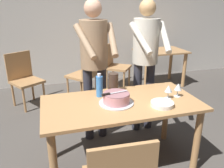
{
  "coord_description": "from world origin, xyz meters",
  "views": [
    {
      "loc": [
        -0.67,
        -1.96,
        1.69
      ],
      "look_at": [
        -0.06,
        0.13,
        0.9
      ],
      "focal_mm": 36.5,
      "sensor_mm": 36.0,
      "label": 1
    }
  ],
  "objects_px": {
    "main_dining_table": "(121,113)",
    "background_chair_2": "(115,64)",
    "wine_glass_far": "(178,87)",
    "water_bottle": "(99,86)",
    "person_standing_beside": "(146,53)",
    "person_cutting_cake": "(94,57)",
    "plate_stack": "(162,104)",
    "background_chair_0": "(24,77)",
    "wine_glass_near": "(168,89)",
    "background_table": "(160,58)",
    "cake_knife": "(110,94)",
    "cake_on_platter": "(116,99)",
    "hurricane_lamp": "(114,82)",
    "background_chair_1": "(85,73)"
  },
  "relations": [
    {
      "from": "background_table",
      "to": "wine_glass_near",
      "type": "bearing_deg",
      "value": -115.98
    },
    {
      "from": "wine_glass_near",
      "to": "plate_stack",
      "type": "bearing_deg",
      "value": -134.23
    },
    {
      "from": "person_cutting_cake",
      "to": "cake_on_platter",
      "type": "bearing_deg",
      "value": -83.02
    },
    {
      "from": "wine_glass_far",
      "to": "cake_knife",
      "type": "bearing_deg",
      "value": -179.95
    },
    {
      "from": "person_standing_beside",
      "to": "background_chair_2",
      "type": "relative_size",
      "value": 1.91
    },
    {
      "from": "background_chair_0",
      "to": "background_chair_2",
      "type": "xyz_separation_m",
      "value": [
        1.71,
        0.39,
        0.0
      ]
    },
    {
      "from": "wine_glass_far",
      "to": "background_table",
      "type": "xyz_separation_m",
      "value": [
        0.98,
        2.25,
        -0.28
      ]
    },
    {
      "from": "person_cutting_cake",
      "to": "wine_glass_far",
      "type": "bearing_deg",
      "value": -40.58
    },
    {
      "from": "wine_glass_far",
      "to": "background_chair_0",
      "type": "bearing_deg",
      "value": 130.58
    },
    {
      "from": "person_cutting_cake",
      "to": "background_chair_0",
      "type": "xyz_separation_m",
      "value": [
        -0.93,
        1.32,
        -0.58
      ]
    },
    {
      "from": "person_cutting_cake",
      "to": "water_bottle",
      "type": "bearing_deg",
      "value": -95.57
    },
    {
      "from": "wine_glass_near",
      "to": "background_chair_2",
      "type": "height_order",
      "value": "background_chair_2"
    },
    {
      "from": "main_dining_table",
      "to": "background_table",
      "type": "relative_size",
      "value": 1.56
    },
    {
      "from": "cake_on_platter",
      "to": "background_chair_0",
      "type": "relative_size",
      "value": 0.38
    },
    {
      "from": "main_dining_table",
      "to": "plate_stack",
      "type": "height_order",
      "value": "plate_stack"
    },
    {
      "from": "background_table",
      "to": "background_chair_1",
      "type": "relative_size",
      "value": 1.11
    },
    {
      "from": "water_bottle",
      "to": "person_standing_beside",
      "type": "distance_m",
      "value": 0.85
    },
    {
      "from": "plate_stack",
      "to": "wine_glass_near",
      "type": "bearing_deg",
      "value": 45.77
    },
    {
      "from": "background_chair_0",
      "to": "wine_glass_far",
      "type": "bearing_deg",
      "value": -49.42
    },
    {
      "from": "background_chair_0",
      "to": "background_chair_1",
      "type": "xyz_separation_m",
      "value": [
        1.02,
        -0.04,
        0.0
      ]
    },
    {
      "from": "wine_glass_far",
      "to": "hurricane_lamp",
      "type": "distance_m",
      "value": 0.68
    },
    {
      "from": "person_cutting_cake",
      "to": "person_standing_beside",
      "type": "xyz_separation_m",
      "value": [
        0.66,
        0.03,
        0.0
      ]
    },
    {
      "from": "cake_on_platter",
      "to": "water_bottle",
      "type": "relative_size",
      "value": 1.36
    },
    {
      "from": "person_standing_beside",
      "to": "background_chair_2",
      "type": "bearing_deg",
      "value": 86.35
    },
    {
      "from": "cake_knife",
      "to": "background_chair_2",
      "type": "distance_m",
      "value": 2.5
    },
    {
      "from": "main_dining_table",
      "to": "background_chair_2",
      "type": "relative_size",
      "value": 1.73
    },
    {
      "from": "water_bottle",
      "to": "background_table",
      "type": "distance_m",
      "value": 2.69
    },
    {
      "from": "wine_glass_far",
      "to": "person_standing_beside",
      "type": "height_order",
      "value": "person_standing_beside"
    },
    {
      "from": "hurricane_lamp",
      "to": "background_table",
      "type": "relative_size",
      "value": 0.21
    },
    {
      "from": "person_standing_beside",
      "to": "background_chair_2",
      "type": "distance_m",
      "value": 1.79
    },
    {
      "from": "person_standing_beside",
      "to": "background_chair_1",
      "type": "xyz_separation_m",
      "value": [
        -0.58,
        1.25,
        -0.58
      ]
    },
    {
      "from": "plate_stack",
      "to": "hurricane_lamp",
      "type": "relative_size",
      "value": 1.05
    },
    {
      "from": "wine_glass_near",
      "to": "background_chair_2",
      "type": "xyz_separation_m",
      "value": [
        0.15,
        2.37,
        -0.36
      ]
    },
    {
      "from": "plate_stack",
      "to": "background_chair_2",
      "type": "relative_size",
      "value": 0.24
    },
    {
      "from": "background_chair_1",
      "to": "background_table",
      "type": "bearing_deg",
      "value": 11.36
    },
    {
      "from": "background_chair_1",
      "to": "person_standing_beside",
      "type": "bearing_deg",
      "value": -65.04
    },
    {
      "from": "hurricane_lamp",
      "to": "background_chair_0",
      "type": "xyz_separation_m",
      "value": [
        -1.07,
        1.64,
        -0.37
      ]
    },
    {
      "from": "background_table",
      "to": "background_chair_1",
      "type": "xyz_separation_m",
      "value": [
        -1.64,
        -0.33,
        -0.09
      ]
    },
    {
      "from": "plate_stack",
      "to": "person_standing_beside",
      "type": "relative_size",
      "value": 0.13
    },
    {
      "from": "cake_knife",
      "to": "water_bottle",
      "type": "distance_m",
      "value": 0.24
    },
    {
      "from": "cake_on_platter",
      "to": "background_chair_2",
      "type": "bearing_deg",
      "value": 73.45
    },
    {
      "from": "person_cutting_cake",
      "to": "background_table",
      "type": "bearing_deg",
      "value": 42.99
    },
    {
      "from": "wine_glass_far",
      "to": "water_bottle",
      "type": "xyz_separation_m",
      "value": [
        -0.78,
        0.23,
        0.01
      ]
    },
    {
      "from": "wine_glass_far",
      "to": "water_bottle",
      "type": "distance_m",
      "value": 0.82
    },
    {
      "from": "wine_glass_far",
      "to": "person_cutting_cake",
      "type": "relative_size",
      "value": 0.08
    },
    {
      "from": "cake_on_platter",
      "to": "hurricane_lamp",
      "type": "bearing_deg",
      "value": 78.4
    },
    {
      "from": "plate_stack",
      "to": "person_cutting_cake",
      "type": "xyz_separation_m",
      "value": [
        -0.48,
        0.8,
        0.31
      ]
    },
    {
      "from": "hurricane_lamp",
      "to": "person_standing_beside",
      "type": "height_order",
      "value": "person_standing_beside"
    },
    {
      "from": "wine_glass_near",
      "to": "person_cutting_cake",
      "type": "bearing_deg",
      "value": 133.5
    },
    {
      "from": "main_dining_table",
      "to": "hurricane_lamp",
      "type": "distance_m",
      "value": 0.37
    }
  ]
}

